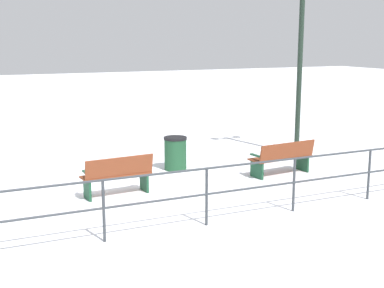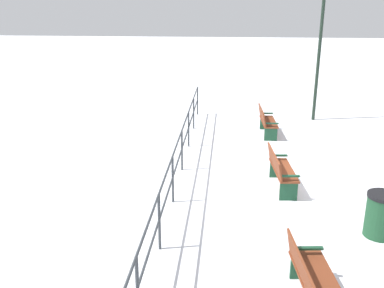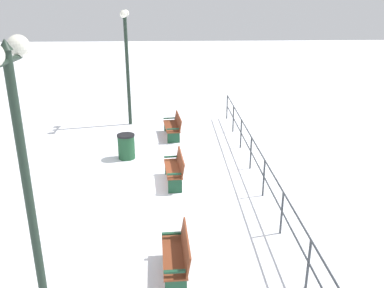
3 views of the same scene
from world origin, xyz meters
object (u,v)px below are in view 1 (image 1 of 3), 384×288
at_px(bench_nearest, 282,157).
at_px(trash_bin, 175,153).
at_px(lamppost_near, 301,45).
at_px(bench_second, 117,175).

distance_m(bench_nearest, trash_bin, 2.67).
distance_m(bench_nearest, lamppost_near, 3.66).
height_order(bench_second, trash_bin, bench_second).
distance_m(bench_second, lamppost_near, 6.70).
bearing_deg(trash_bin, lamppost_near, -86.46).
relative_size(bench_nearest, trash_bin, 1.98).
relative_size(bench_nearest, lamppost_near, 0.36).
relative_size(bench_second, lamppost_near, 0.33).
bearing_deg(bench_second, trash_bin, -55.69).
bearing_deg(lamppost_near, bench_second, 107.47).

